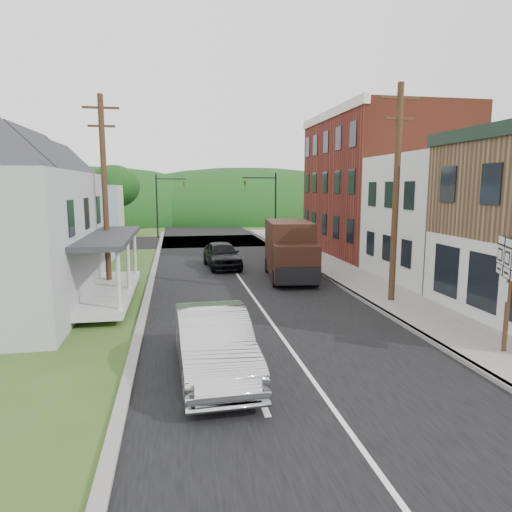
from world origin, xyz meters
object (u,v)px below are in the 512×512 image
dark_sedan (222,255)px  delivery_van (290,250)px  silver_sedan (214,344)px  route_sign_cluster (508,277)px

dark_sedan → delivery_van: bearing=-56.2°
silver_sedan → dark_sedan: size_ratio=1.12×
delivery_van → silver_sedan: bearing=-107.1°
dark_sedan → route_sign_cluster: (6.58, -15.99, 1.55)m
silver_sedan → delivery_van: bearing=64.4°
silver_sedan → delivery_van: 12.86m
delivery_van → route_sign_cluster: (3.36, -11.91, 0.79)m
dark_sedan → route_sign_cluster: bearing=-72.1°
silver_sedan → delivery_van: (5.07, 11.80, 0.69)m
route_sign_cluster → delivery_van: bearing=128.2°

